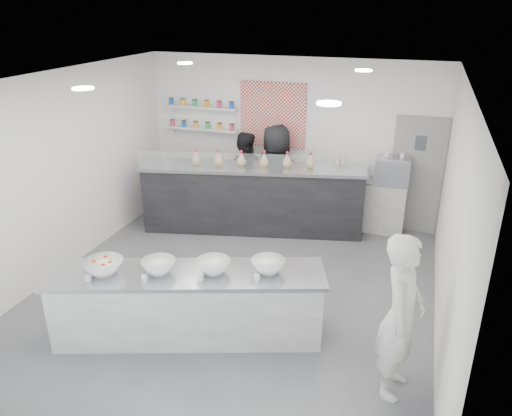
{
  "coord_description": "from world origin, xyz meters",
  "views": [
    {
      "loc": [
        2.27,
        -5.79,
        3.89
      ],
      "look_at": [
        0.19,
        0.4,
        1.18
      ],
      "focal_mm": 35.0,
      "sensor_mm": 36.0,
      "label": 1
    }
  ],
  "objects": [
    {
      "name": "jar_shelf_upper",
      "position": [
        -1.75,
        2.9,
        2.02
      ],
      "size": [
        1.45,
        0.22,
        0.04
      ],
      "primitive_type": "cube",
      "color": "silver",
      "rests_on": "back_wall"
    },
    {
      "name": "label_cards",
      "position": [
        -0.34,
        -1.64,
        0.94
      ],
      "size": [
        2.01,
        0.04,
        0.07
      ],
      "primitive_type": null,
      "color": "white",
      "rests_on": "prep_counter"
    },
    {
      "name": "downlight_1",
      "position": [
        1.4,
        -1.0,
        2.98
      ],
      "size": [
        0.24,
        0.24,
        0.02
      ],
      "primitive_type": "cylinder",
      "color": "white",
      "rests_on": "ceiling"
    },
    {
      "name": "prep_counter",
      "position": [
        -0.17,
        -1.14,
        0.45
      ],
      "size": [
        3.37,
        1.79,
        0.9
      ],
      "primitive_type": "cube",
      "rotation": [
        0.0,
        0.0,
        0.33
      ],
      "color": "#A09F9B",
      "rests_on": "floor"
    },
    {
      "name": "right_wall",
      "position": [
        2.75,
        0.0,
        1.5
      ],
      "size": [
        0.0,
        6.0,
        6.0
      ],
      "primitive_type": "plane",
      "rotation": [
        1.57,
        0.0,
        -1.57
      ],
      "color": "white",
      "rests_on": "floor"
    },
    {
      "name": "sneeze_guard",
      "position": [
        -0.36,
        1.75,
        1.38
      ],
      "size": [
        3.77,
        0.89,
        0.33
      ],
      "primitive_type": "cube",
      "rotation": [
        0.0,
        0.0,
        0.23
      ],
      "color": "white",
      "rests_on": "back_bar"
    },
    {
      "name": "pattern_panel",
      "position": [
        -0.35,
        2.98,
        1.95
      ],
      "size": [
        1.25,
        0.03,
        1.2
      ],
      "primitive_type": "cube",
      "color": "#AE1207",
      "rests_on": "back_wall"
    },
    {
      "name": "downlight_3",
      "position": [
        1.4,
        1.6,
        2.98
      ],
      "size": [
        0.24,
        0.24,
        0.02
      ],
      "primitive_type": "cylinder",
      "color": "white",
      "rests_on": "ceiling"
    },
    {
      "name": "prep_bowls",
      "position": [
        -0.17,
        -1.14,
        0.98
      ],
      "size": [
        2.4,
        1.26,
        0.16
      ],
      "primitive_type": null,
      "rotation": [
        0.0,
        0.0,
        0.33
      ],
      "color": "white",
      "rests_on": "prep_counter"
    },
    {
      "name": "cup_stacks",
      "position": [
        1.0,
        2.78,
        1.12
      ],
      "size": [
        0.24,
        0.24,
        0.35
      ],
      "primitive_type": null,
      "color": "tan",
      "rests_on": "espresso_ledge"
    },
    {
      "name": "cookie_bags",
      "position": [
        -0.44,
        2.09,
        1.36
      ],
      "size": [
        2.14,
        0.64,
        0.28
      ],
      "primitive_type": null,
      "rotation": [
        0.0,
        0.0,
        0.23
      ],
      "color": "#CB798F",
      "rests_on": "back_bar"
    },
    {
      "name": "back_bar",
      "position": [
        -0.44,
        2.09,
        0.61
      ],
      "size": [
        3.98,
        1.58,
        1.22
      ],
      "primitive_type": "cube",
      "rotation": [
        0.0,
        0.0,
        0.23
      ],
      "color": "black",
      "rests_on": "floor"
    },
    {
      "name": "back_door",
      "position": [
        2.3,
        2.97,
        1.05
      ],
      "size": [
        0.88,
        0.04,
        2.1
      ],
      "primitive_type": "cube",
      "color": "gray",
      "rests_on": "floor"
    },
    {
      "name": "left_wall",
      "position": [
        -2.75,
        0.0,
        1.5
      ],
      "size": [
        0.0,
        6.0,
        6.0
      ],
      "primitive_type": "plane",
      "rotation": [
        1.57,
        0.0,
        1.57
      ],
      "color": "white",
      "rests_on": "floor"
    },
    {
      "name": "staff_left",
      "position": [
        -0.79,
        2.6,
        0.84
      ],
      "size": [
        0.89,
        0.73,
        1.68
      ],
      "primitive_type": "imported",
      "rotation": [
        0.0,
        0.0,
        3.27
      ],
      "color": "black",
      "rests_on": "floor"
    },
    {
      "name": "ceiling",
      "position": [
        0.0,
        0.0,
        3.0
      ],
      "size": [
        6.0,
        6.0,
        0.0
      ],
      "primitive_type": "plane",
      "rotation": [
        3.14,
        0.0,
        0.0
      ],
      "color": "white",
      "rests_on": "floor"
    },
    {
      "name": "preserve_jars",
      "position": [
        -1.75,
        2.88,
        1.88
      ],
      "size": [
        1.45,
        0.1,
        0.56
      ],
      "primitive_type": null,
      "color": "#C83363",
      "rests_on": "jar_shelf_lower"
    },
    {
      "name": "downlight_2",
      "position": [
        -1.4,
        1.6,
        2.98
      ],
      "size": [
        0.24,
        0.24,
        0.02
      ],
      "primitive_type": "cylinder",
      "color": "white",
      "rests_on": "ceiling"
    },
    {
      "name": "woman_prep",
      "position": [
        2.31,
        -1.28,
        0.92
      ],
      "size": [
        0.52,
        0.72,
        1.84
      ],
      "primitive_type": "imported",
      "rotation": [
        0.0,
        0.0,
        1.45
      ],
      "color": "silver",
      "rests_on": "floor"
    },
    {
      "name": "espresso_machine",
      "position": [
        1.9,
        2.78,
        1.17
      ],
      "size": [
        0.58,
        0.4,
        0.44
      ],
      "primitive_type": "cube",
      "color": "#93969E",
      "rests_on": "espresso_ledge"
    },
    {
      "name": "back_wall",
      "position": [
        0.0,
        3.0,
        1.5
      ],
      "size": [
        5.5,
        0.0,
        5.5
      ],
      "primitive_type": "plane",
      "rotation": [
        1.57,
        0.0,
        0.0
      ],
      "color": "white",
      "rests_on": "floor"
    },
    {
      "name": "espresso_ledge",
      "position": [
        1.55,
        2.78,
        0.47
      ],
      "size": [
        1.28,
        0.41,
        0.95
      ],
      "primitive_type": "cube",
      "color": "#A09F9B",
      "rests_on": "floor"
    },
    {
      "name": "floor",
      "position": [
        0.0,
        0.0,
        0.0
      ],
      "size": [
        6.0,
        6.0,
        0.0
      ],
      "primitive_type": "plane",
      "color": "#515156",
      "rests_on": "ground"
    },
    {
      "name": "jar_shelf_lower",
      "position": [
        -1.75,
        2.9,
        1.6
      ],
      "size": [
        1.45,
        0.22,
        0.04
      ],
      "primitive_type": "cube",
      "color": "silver",
      "rests_on": "back_wall"
    },
    {
      "name": "staff_right",
      "position": [
        -0.16,
        2.6,
        0.93
      ],
      "size": [
        1.05,
        0.84,
        1.86
      ],
      "primitive_type": "imported",
      "rotation": [
        0.0,
        0.0,
        2.83
      ],
      "color": "black",
      "rests_on": "floor"
    },
    {
      "name": "downlight_0",
      "position": [
        -1.4,
        -1.0,
        2.98
      ],
      "size": [
        0.24,
        0.24,
        0.02
      ],
      "primitive_type": "cylinder",
      "color": "white",
      "rests_on": "ceiling"
    }
  ]
}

